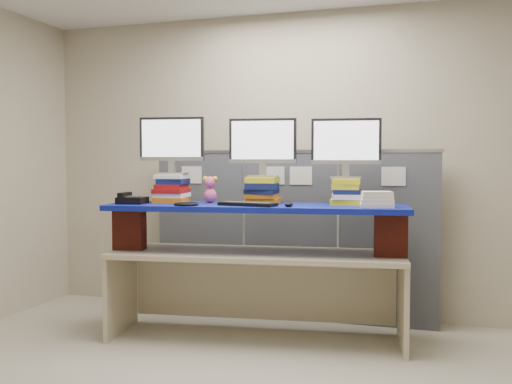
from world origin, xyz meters
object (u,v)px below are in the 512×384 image
(desk, at_px, (256,270))
(monitor_right, at_px, (346,145))
(blue_board, at_px, (256,207))
(desk_phone, at_px, (131,199))
(monitor_left, at_px, (172,142))
(keyboard, at_px, (248,204))
(monitor_center, at_px, (263,144))

(desk, relative_size, monitor_right, 4.38)
(blue_board, distance_m, desk_phone, 1.02)
(blue_board, bearing_deg, desk_phone, -175.86)
(monitor_left, bearing_deg, desk, -9.23)
(monitor_right, distance_m, keyboard, 0.91)
(monitor_center, relative_size, keyboard, 1.16)
(monitor_right, xyz_separation_m, keyboard, (-0.70, -0.34, -0.46))
(blue_board, bearing_deg, desk, -7.30)
(blue_board, bearing_deg, monitor_center, 73.94)
(monitor_left, height_order, monitor_center, monitor_left)
(keyboard, bearing_deg, desk, 88.88)
(blue_board, height_order, monitor_left, monitor_left)
(monitor_left, height_order, desk_phone, monitor_left)
(desk, height_order, keyboard, keyboard)
(monitor_left, height_order, keyboard, monitor_left)
(keyboard, bearing_deg, monitor_left, 177.22)
(desk, height_order, desk_phone, desk_phone)
(monitor_left, xyz_separation_m, keyboard, (0.71, -0.16, -0.49))
(monitor_right, bearing_deg, keyboard, -161.40)
(desk, distance_m, keyboard, 0.55)
(monitor_center, distance_m, monitor_right, 0.66)
(blue_board, height_order, keyboard, keyboard)
(blue_board, height_order, desk_phone, desk_phone)
(desk_phone, bearing_deg, monitor_left, 33.96)
(desk, bearing_deg, monitor_right, 9.63)
(monitor_left, distance_m, monitor_right, 1.43)
(keyboard, xyz_separation_m, desk_phone, (-0.97, -0.07, 0.02))
(desk, relative_size, monitor_left, 4.38)
(keyboard, bearing_deg, desk_phone, -166.20)
(blue_board, distance_m, monitor_right, 0.87)
(desk_phone, bearing_deg, monitor_right, 6.15)
(monitor_left, bearing_deg, desk_phone, -145.78)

